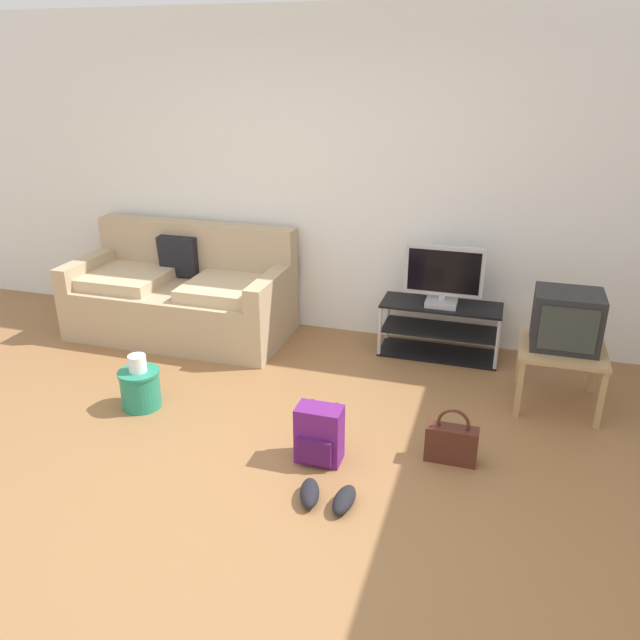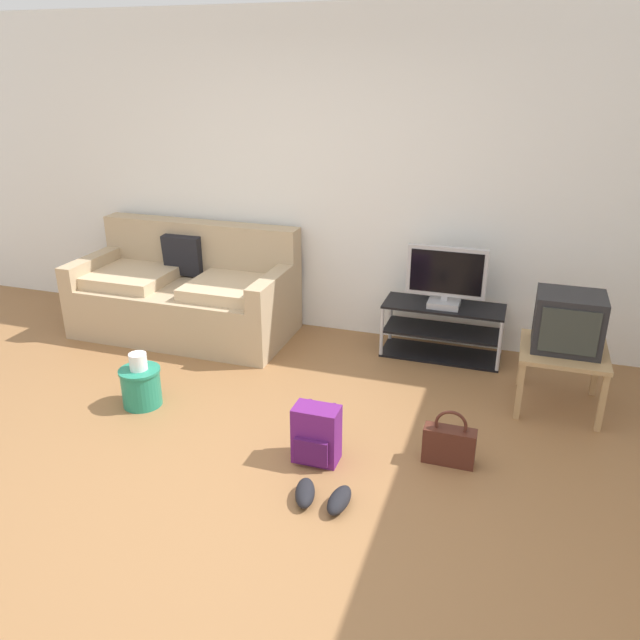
# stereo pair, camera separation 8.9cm
# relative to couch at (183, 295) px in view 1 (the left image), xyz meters

# --- Properties ---
(ground_plane) EXTENTS (9.00, 9.80, 0.02)m
(ground_plane) POSITION_rel_couch_xyz_m (1.26, -1.95, -0.36)
(ground_plane) COLOR olive
(wall_back) EXTENTS (9.00, 0.10, 2.70)m
(wall_back) POSITION_rel_couch_xyz_m (1.26, 0.50, 1.00)
(wall_back) COLOR white
(wall_back) RESTS_ON ground_plane
(couch) EXTENTS (1.89, 0.93, 0.94)m
(couch) POSITION_rel_couch_xyz_m (0.00, 0.00, 0.00)
(couch) COLOR tan
(couch) RESTS_ON ground_plane
(tv_stand) EXTENTS (0.97, 0.38, 0.45)m
(tv_stand) POSITION_rel_couch_xyz_m (2.25, 0.18, -0.12)
(tv_stand) COLOR black
(tv_stand) RESTS_ON ground_plane
(flat_tv) EXTENTS (0.62, 0.22, 0.49)m
(flat_tv) POSITION_rel_couch_xyz_m (2.25, 0.16, 0.34)
(flat_tv) COLOR #B2B2B7
(flat_tv) RESTS_ON tv_stand
(side_table) EXTENTS (0.58, 0.58, 0.44)m
(side_table) POSITION_rel_couch_xyz_m (3.15, -0.40, 0.04)
(side_table) COLOR tan
(side_table) RESTS_ON ground_plane
(crt_tv) EXTENTS (0.44, 0.38, 0.39)m
(crt_tv) POSITION_rel_couch_xyz_m (3.15, -0.39, 0.30)
(crt_tv) COLOR #232326
(crt_tv) RESTS_ON side_table
(backpack) EXTENTS (0.28, 0.24, 0.36)m
(backpack) POSITION_rel_couch_xyz_m (1.74, -1.56, -0.17)
(backpack) COLOR #661E70
(backpack) RESTS_ON ground_plane
(handbag) EXTENTS (0.31, 0.11, 0.36)m
(handbag) POSITION_rel_couch_xyz_m (2.52, -1.33, -0.22)
(handbag) COLOR #4C2319
(handbag) RESTS_ON ground_plane
(cleaning_bucket) EXTENTS (0.29, 0.29, 0.40)m
(cleaning_bucket) POSITION_rel_couch_xyz_m (0.35, -1.31, -0.18)
(cleaning_bucket) COLOR #238466
(cleaning_bucket) RESTS_ON ground_plane
(sneakers_pair) EXTENTS (0.35, 0.27, 0.09)m
(sneakers_pair) POSITION_rel_couch_xyz_m (1.91, -1.94, -0.30)
(sneakers_pair) COLOR black
(sneakers_pair) RESTS_ON ground_plane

